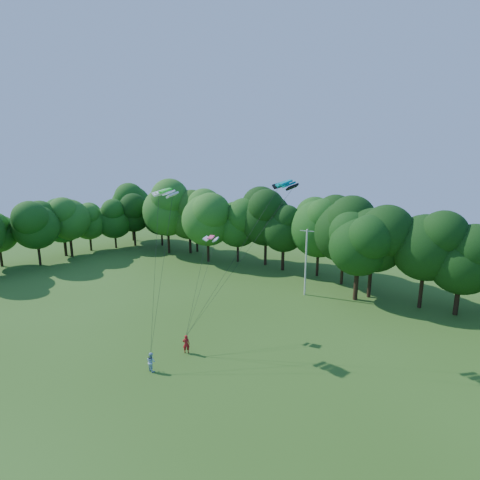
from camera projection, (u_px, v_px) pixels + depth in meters
The scene contains 10 objects.
ground at pixel (96, 421), 25.57m from camera, with size 160.00×160.00×0.00m, color #2D5316.
utility_pole at pixel (306, 262), 47.92m from camera, with size 1.70×0.56×8.72m.
kite_flyer_left at pixel (186, 344), 34.25m from camera, with size 0.65×0.43×1.77m, color #A41519.
kite_flyer_right at pixel (151, 362), 31.41m from camera, with size 0.81×0.63×1.66m, color #A2C5E0.
kite_teal at pixel (286, 183), 32.93m from camera, with size 2.86×2.16×0.49m.
kite_green at pixel (165, 191), 34.43m from camera, with size 2.74×1.43×0.43m.
kite_pink at pixel (211, 237), 37.55m from camera, with size 1.69×1.11×0.31m.
tree_back_west at pixel (189, 211), 68.27m from camera, with size 8.69×8.69×12.64m.
tree_back_center at pixel (359, 244), 45.66m from camera, with size 7.94×7.94×11.55m.
tree_flank_west at pixel (62, 217), 66.42m from camera, with size 7.88×7.88×11.46m.
Camera 1 is at (21.43, -11.46, 17.71)m, focal length 28.00 mm.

